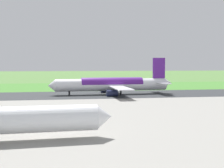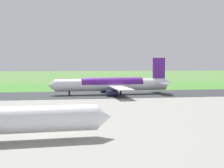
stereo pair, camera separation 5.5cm
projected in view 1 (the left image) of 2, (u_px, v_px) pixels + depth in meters
ground_plane at (91, 95)px, 122.58m from camera, size 800.00×800.00×0.00m
runway_asphalt at (91, 95)px, 122.58m from camera, size 600.00×30.87×0.06m
apron_concrete at (116, 129)px, 58.34m from camera, size 440.00×110.00×0.05m
grass_verge_foreground at (85, 88)px, 158.49m from camera, size 600.00×80.00×0.04m
airliner_main at (113, 84)px, 123.77m from camera, size 54.09×44.20×15.88m
no_stopping_sign at (107, 85)px, 156.99m from camera, size 0.60×0.10×2.52m
traffic_cone_orange at (99, 87)px, 162.26m from camera, size 0.40×0.40×0.55m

